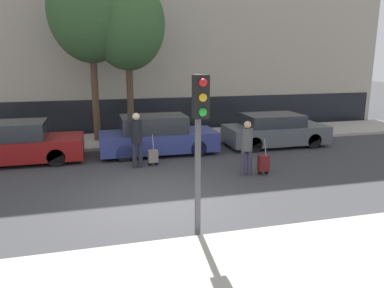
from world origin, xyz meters
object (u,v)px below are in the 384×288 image
object	(u,v)px
traffic_light	(200,124)
pedestrian_left	(137,137)
pedestrian_right	(247,145)
parked_bicycle	(175,129)
bare_tree_near_crossing	(90,11)
trolley_right	(264,163)
parked_car_1	(157,136)
trolley_left	(153,156)
parked_car_2	(275,131)
parked_car_0	(12,144)
bare_tree_down_street	(127,25)

from	to	relation	value
traffic_light	pedestrian_left	bearing A→B (deg)	96.87
pedestrian_right	parked_bicycle	size ratio (longest dim) A/B	0.96
bare_tree_near_crossing	trolley_right	bearing A→B (deg)	-50.10
parked_car_1	trolley_left	world-z (taller)	parked_car_1
parked_car_1	trolley_left	xyz separation A→B (m)	(-0.40, -1.52, -0.35)
parked_car_2	trolley_left	size ratio (longest dim) A/B	3.87
pedestrian_left	parked_car_2	bearing A→B (deg)	-176.05
parked_car_0	trolley_left	world-z (taller)	parked_car_0
pedestrian_right	bare_tree_near_crossing	xyz separation A→B (m)	(-4.36, 5.80, 4.38)
parked_car_0	pedestrian_left	distance (m)	4.42
parked_car_1	pedestrian_left	distance (m)	1.92
parked_bicycle	pedestrian_left	bearing A→B (deg)	-118.62
bare_tree_down_street	parked_bicycle	bearing A→B (deg)	-3.57
parked_car_0	traffic_light	bearing A→B (deg)	-55.69
pedestrian_left	bare_tree_near_crossing	xyz separation A→B (m)	(-1.21, 4.14, 4.30)
bare_tree_near_crossing	pedestrian_left	bearing A→B (deg)	-73.65
pedestrian_left	bare_tree_near_crossing	size ratio (longest dim) A/B	0.25
parked_car_1	bare_tree_down_street	world-z (taller)	bare_tree_down_street
parked_bicycle	bare_tree_near_crossing	distance (m)	5.88
parked_car_2	trolley_right	world-z (taller)	parked_car_2
parked_car_1	parked_car_2	distance (m)	4.88
traffic_light	parked_car_2	bearing A→B (deg)	53.50
parked_car_1	pedestrian_right	distance (m)	3.98
bare_tree_near_crossing	pedestrian_right	bearing A→B (deg)	-53.05
parked_bicycle	parked_car_0	bearing A→B (deg)	-160.39
pedestrian_left	bare_tree_down_street	distance (m)	5.50
trolley_left	bare_tree_near_crossing	size ratio (longest dim) A/B	0.15
pedestrian_right	trolley_right	xyz separation A→B (m)	(0.55, -0.07, -0.60)
parked_car_0	bare_tree_down_street	distance (m)	6.42
trolley_left	parked_bicycle	world-z (taller)	parked_bicycle
trolley_right	bare_tree_down_street	size ratio (longest dim) A/B	0.17
traffic_light	parked_bicycle	world-z (taller)	traffic_light
parked_bicycle	trolley_left	bearing A→B (deg)	-112.76
bare_tree_near_crossing	bare_tree_down_street	size ratio (longest dim) A/B	1.10
pedestrian_left	traffic_light	bearing A→B (deg)	84.12
trolley_right	bare_tree_near_crossing	world-z (taller)	bare_tree_near_crossing
traffic_light	parked_car_1	bearing A→B (deg)	87.48
parked_car_2	pedestrian_left	world-z (taller)	pedestrian_left
parked_car_0	trolley_right	world-z (taller)	parked_car_0
pedestrian_left	trolley_left	xyz separation A→B (m)	(0.54, 0.12, -0.72)
traffic_light	bare_tree_near_crossing	bearing A→B (deg)	101.13
trolley_left	parked_bicycle	xyz separation A→B (m)	(1.57, 3.73, 0.17)
parked_car_0	bare_tree_down_street	xyz separation A→B (m)	(4.28, 2.32, 4.18)
traffic_light	bare_tree_near_crossing	distance (m)	10.03
parked_car_0	parked_car_2	xyz separation A→B (m)	(9.89, 0.09, -0.04)
parked_car_1	pedestrian_left	world-z (taller)	pedestrian_left
parked_car_2	pedestrian_left	xyz separation A→B (m)	(-5.81, -1.74, 0.42)
parked_car_0	bare_tree_near_crossing	bearing A→B (deg)	40.99
parked_car_2	trolley_right	bearing A→B (deg)	-121.35
bare_tree_near_crossing	parked_car_2	bearing A→B (deg)	-18.84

